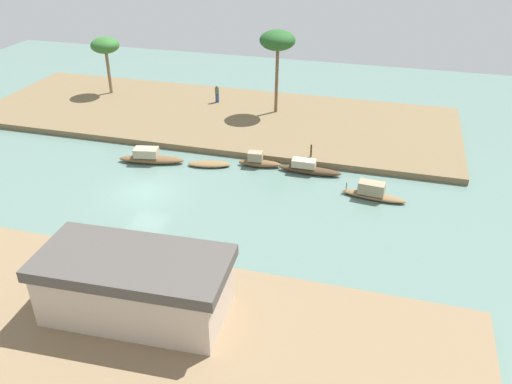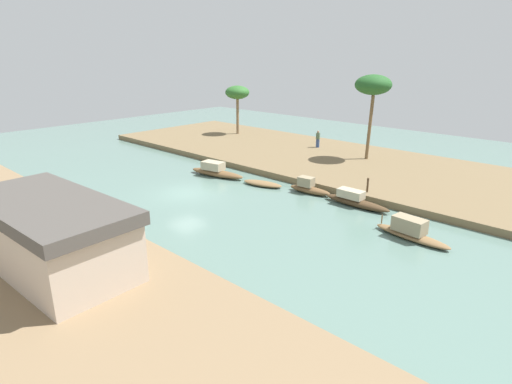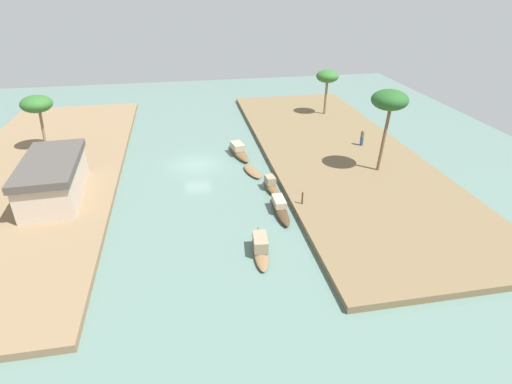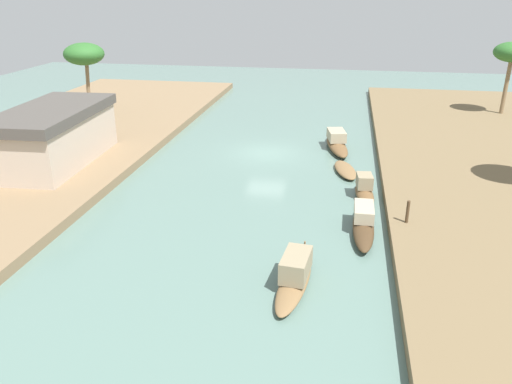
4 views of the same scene
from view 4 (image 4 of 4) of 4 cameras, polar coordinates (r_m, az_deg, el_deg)
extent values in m
plane|color=slate|center=(33.26, 1.17, 4.38)|extent=(73.02, 73.02, 0.00)
cube|color=brown|center=(34.25, 26.16, 3.03)|extent=(43.77, 15.04, 0.50)
cube|color=#846B4C|center=(38.17, -21.17, 5.62)|extent=(43.77, 15.04, 0.50)
ellipsoid|color=brown|center=(34.39, 9.05, 5.18)|extent=(5.25, 2.09, 0.54)
cube|color=tan|center=(34.58, 9.00, 6.31)|extent=(1.98, 1.39, 0.66)
ellipsoid|color=brown|center=(30.10, 9.98, 2.46)|extent=(3.43, 1.79, 0.36)
ellipsoid|color=brown|center=(26.60, 12.05, -0.22)|extent=(3.35, 1.21, 0.50)
cube|color=gray|center=(26.70, 12.06, 1.22)|extent=(1.17, 0.87, 0.68)
ellipsoid|color=brown|center=(18.74, 4.31, -10.05)|extent=(4.48, 1.41, 0.38)
cube|color=gray|center=(18.61, 4.50, -8.14)|extent=(1.85, 1.09, 0.82)
cylinder|color=brown|center=(20.18, 5.48, -6.20)|extent=(0.07, 0.07, 0.53)
ellipsoid|color=#47331E|center=(22.99, 11.92, -3.86)|extent=(4.73, 0.93, 0.51)
cube|color=tan|center=(23.21, 12.00, -2.16)|extent=(1.76, 0.85, 0.55)
cylinder|color=#4C3823|center=(23.10, 16.62, -2.13)|extent=(0.14, 0.14, 1.03)
cylinder|color=#7F6647|center=(45.93, 26.21, 10.53)|extent=(0.32, 0.35, 4.28)
ellipsoid|color=#2D6628|center=(45.57, 26.79, 13.82)|extent=(2.81, 2.81, 1.54)
cylinder|color=#7F6647|center=(42.82, -18.28, 10.89)|extent=(0.28, 0.56, 4.17)
ellipsoid|color=#2D6628|center=(42.43, -18.72, 14.44)|extent=(3.05, 3.05, 1.68)
cube|color=#C6B29E|center=(31.82, -21.67, 5.40)|extent=(8.68, 4.42, 2.65)
cube|color=#4C4742|center=(31.43, -22.08, 8.21)|extent=(9.20, 4.69, 0.58)
camera|label=1|loc=(37.76, -61.86, 23.82)|focal=36.84mm
camera|label=2|loc=(24.05, -63.29, 9.49)|focal=29.75mm
camera|label=3|loc=(10.71, -136.82, 22.26)|focal=28.82mm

